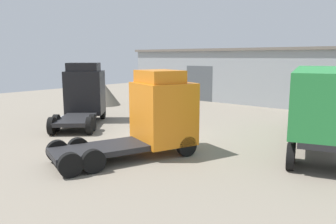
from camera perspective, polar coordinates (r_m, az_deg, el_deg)
ground_plane at (r=19.31m, az=-0.85°, el=-3.99°), size 60.00×60.00×0.00m
warehouse_building at (r=34.98m, az=19.18°, el=6.04°), size 32.12×9.38×5.35m
tractor_unit_black at (r=23.63m, az=-14.47°, el=3.01°), size 5.94×6.23×4.13m
container_trailer_green at (r=18.29m, az=25.06°, el=2.37°), size 5.41×11.00×3.95m
tractor_unit_orange at (r=15.26m, az=-2.45°, el=-0.58°), size 4.54×6.86×3.93m
gravel_pile at (r=31.55m, az=-10.82°, el=2.93°), size 2.80×2.80×1.92m
oil_drum at (r=21.76m, az=3.35°, el=-1.27°), size 0.58×0.58×0.88m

